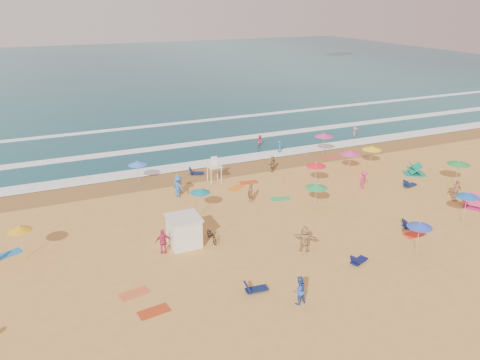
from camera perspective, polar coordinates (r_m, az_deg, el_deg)
name	(u,v)px	position (r m, az deg, el deg)	size (l,w,h in m)	color
ground	(258,228)	(35.04, 2.27, -5.84)	(220.00, 220.00, 0.00)	gold
ocean	(99,73)	(113.94, -16.87, 12.43)	(220.00, 140.00, 0.18)	#0C4756
wet_sand	(203,174)	(45.64, -4.56, 0.78)	(220.00, 220.00, 0.00)	olive
surf_foam	(177,148)	(53.59, -7.70, 3.91)	(200.00, 18.70, 0.05)	white
cabana	(184,232)	(32.55, -6.82, -6.27)	(2.00, 2.00, 2.00)	white
cabana_roof	(184,218)	(32.07, -6.90, -4.59)	(2.20, 2.20, 0.12)	silver
bicycle	(212,235)	(33.06, -3.46, -6.73)	(0.61, 1.76, 0.92)	black
lifeguard_stand	(214,171)	(43.16, -3.16, 1.06)	(1.20, 1.20, 2.10)	white
beach_umbrellas	(308,194)	(35.83, 8.29, -1.65)	(54.34, 29.75, 0.79)	#E03175
loungers	(335,230)	(35.07, 11.54, -5.96)	(52.64, 25.30, 0.34)	#0F1B4B
towels	(263,229)	(34.78, 2.83, -6.04)	(34.20, 27.21, 0.03)	#B23716
popup_tents	(443,183)	(45.46, 23.48, -0.29)	(3.45, 10.25, 1.20)	#D22E69
beachgoers	(227,201)	(37.45, -1.54, -2.58)	(45.39, 28.40, 2.12)	#D63553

